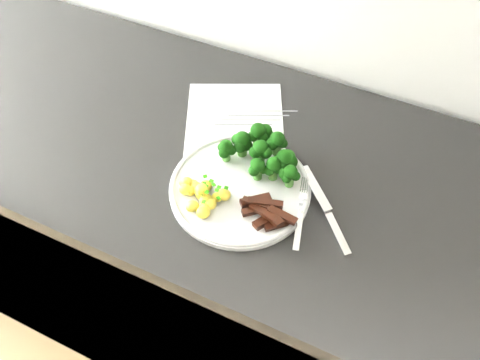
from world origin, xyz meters
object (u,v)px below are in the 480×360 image
(beef_strips, at_px, (266,211))
(fork, at_px, (300,215))
(potatoes, at_px, (201,195))
(plate, at_px, (240,188))
(broccoli, at_px, (264,151))
(recipe_paper, at_px, (235,130))
(knife, at_px, (330,219))
(counter, at_px, (260,278))

(beef_strips, xyz_separation_m, fork, (0.06, 0.02, -0.00))
(potatoes, xyz_separation_m, beef_strips, (0.12, 0.02, -0.00))
(plate, height_order, broccoli, broccoli)
(broccoli, xyz_separation_m, potatoes, (-0.07, -0.12, -0.02))
(recipe_paper, bearing_deg, fork, -37.21)
(recipe_paper, relative_size, fork, 2.19)
(beef_strips, bearing_deg, potatoes, -171.78)
(broccoli, xyz_separation_m, beef_strips, (0.05, -0.11, -0.02))
(recipe_paper, distance_m, plate, 0.15)
(potatoes, bearing_deg, recipe_paper, 97.03)
(potatoes, bearing_deg, knife, 14.50)
(recipe_paper, xyz_separation_m, knife, (0.25, -0.13, 0.01))
(potatoes, height_order, knife, potatoes)
(recipe_paper, distance_m, beef_strips, 0.22)
(broccoli, distance_m, beef_strips, 0.12)
(counter, height_order, recipe_paper, recipe_paper)
(potatoes, bearing_deg, plate, 45.99)
(counter, bearing_deg, plate, -113.05)
(beef_strips, bearing_deg, recipe_paper, 129.82)
(fork, xyz_separation_m, knife, (0.05, 0.02, -0.01))
(broccoli, distance_m, fork, 0.14)
(plate, height_order, beef_strips, beef_strips)
(knife, bearing_deg, fork, -155.92)
(plate, height_order, potatoes, potatoes)
(plate, distance_m, potatoes, 0.08)
(recipe_paper, height_order, knife, knife)
(beef_strips, bearing_deg, counter, 111.11)
(recipe_paper, distance_m, broccoli, 0.12)
(beef_strips, relative_size, knife, 0.72)
(recipe_paper, distance_m, knife, 0.28)
(broccoli, height_order, fork, broccoli)
(recipe_paper, bearing_deg, broccoli, -34.98)
(broccoli, xyz_separation_m, knife, (0.16, -0.07, -0.04))
(counter, height_order, broccoli, broccoli)
(broccoli, relative_size, knife, 1.09)
(recipe_paper, height_order, beef_strips, beef_strips)
(fork, bearing_deg, plate, 172.03)
(recipe_paper, distance_m, potatoes, 0.19)
(recipe_paper, bearing_deg, plate, -60.69)
(recipe_paper, bearing_deg, counter, -33.74)
(potatoes, height_order, beef_strips, potatoes)
(potatoes, bearing_deg, broccoli, 61.36)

